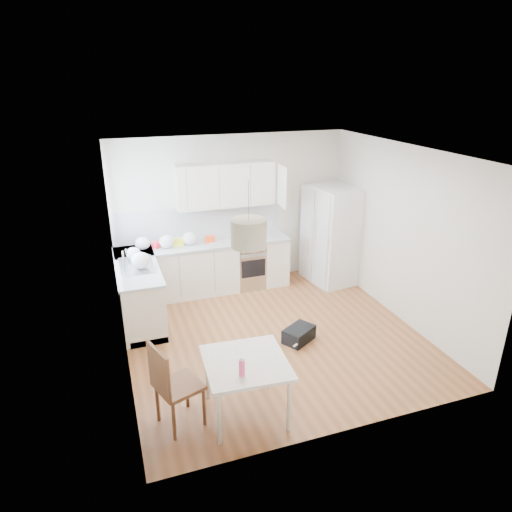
{
  "coord_description": "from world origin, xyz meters",
  "views": [
    {
      "loc": [
        -2.17,
        -5.49,
        3.61
      ],
      "look_at": [
        -0.13,
        0.4,
        1.14
      ],
      "focal_mm": 32.0,
      "sensor_mm": 36.0,
      "label": 1
    }
  ],
  "objects": [
    {
      "name": "refrigerator",
      "position": [
        1.73,
        1.5,
        0.89
      ],
      "size": [
        0.97,
        1.0,
        1.79
      ],
      "primitive_type": null,
      "rotation": [
        0.0,
        0.0,
        0.14
      ],
      "color": "white",
      "rests_on": "floor"
    },
    {
      "name": "ceiling",
      "position": [
        0.0,
        0.0,
        2.7
      ],
      "size": [
        4.2,
        4.2,
        0.0
      ],
      "primitive_type": "plane",
      "rotation": [
        3.14,
        0.0,
        0.0
      ],
      "color": "white",
      "rests_on": "wall_back"
    },
    {
      "name": "grocery_bag_c",
      "position": [
        -0.85,
        1.8,
        1.03
      ],
      "size": [
        0.25,
        0.21,
        0.22
      ],
      "primitive_type": "ellipsoid",
      "color": "white",
      "rests_on": "counter_back"
    },
    {
      "name": "dining_table",
      "position": [
        -0.9,
        -1.48,
        0.63
      ],
      "size": [
        0.96,
        0.96,
        0.71
      ],
      "rotation": [
        0.0,
        0.0,
        -0.07
      ],
      "color": "beige",
      "rests_on": "floor"
    },
    {
      "name": "grocery_bag_a",
      "position": [
        -1.63,
        1.82,
        1.03
      ],
      "size": [
        0.24,
        0.21,
        0.22
      ],
      "primitive_type": "ellipsoid",
      "color": "white",
      "rests_on": "counter_back"
    },
    {
      "name": "floor",
      "position": [
        0.0,
        0.0,
        0.0
      ],
      "size": [
        4.2,
        4.2,
        0.0
      ],
      "primitive_type": "plane",
      "color": "brown",
      "rests_on": "ground"
    },
    {
      "name": "snack_red",
      "position": [
        -1.4,
        1.83,
        0.97
      ],
      "size": [
        0.17,
        0.16,
        0.1
      ],
      "primitive_type": "cube",
      "rotation": [
        0.0,
        0.0,
        0.72
      ],
      "color": "red",
      "rests_on": "counter_back"
    },
    {
      "name": "wall_left",
      "position": [
        -2.1,
        0.0,
        1.35
      ],
      "size": [
        0.0,
        4.2,
        4.2
      ],
      "primitive_type": "plane",
      "rotation": [
        1.57,
        0.0,
        1.57
      ],
      "color": "silver",
      "rests_on": "floor"
    },
    {
      "name": "dining_chair",
      "position": [
        -1.63,
        -1.39,
        0.52
      ],
      "size": [
        0.56,
        0.56,
        1.04
      ],
      "primitive_type": null,
      "rotation": [
        0.0,
        0.0,
        0.33
      ],
      "color": "#513018",
      "rests_on": "floor"
    },
    {
      "name": "snack_orange",
      "position": [
        -0.49,
        1.82,
        0.97
      ],
      "size": [
        0.17,
        0.12,
        0.11
      ],
      "primitive_type": "cube",
      "rotation": [
        0.0,
        0.0,
        0.14
      ],
      "color": "red",
      "rests_on": "counter_back"
    },
    {
      "name": "backsplash_left",
      "position": [
        -2.09,
        1.2,
        1.21
      ],
      "size": [
        0.01,
        1.8,
        0.58
      ],
      "primitive_type": "cube",
      "color": "silver",
      "rests_on": "wall_left"
    },
    {
      "name": "gym_bag",
      "position": [
        0.3,
        -0.27,
        0.11
      ],
      "size": [
        0.55,
        0.5,
        0.21
      ],
      "primitive_type": "cube",
      "rotation": [
        0.0,
        0.0,
        0.54
      ],
      "color": "black",
      "rests_on": "floor"
    },
    {
      "name": "grocery_bag_b",
      "position": [
        -1.24,
        1.76,
        1.03
      ],
      "size": [
        0.25,
        0.21,
        0.22
      ],
      "primitive_type": "ellipsoid",
      "color": "white",
      "rests_on": "counter_back"
    },
    {
      "name": "range_oven",
      "position": [
        0.2,
        1.8,
        0.44
      ],
      "size": [
        0.5,
        0.61,
        0.88
      ],
      "primitive_type": null,
      "color": "#B0B2B5",
      "rests_on": "floor"
    },
    {
      "name": "grocery_bag_e",
      "position": [
        -1.74,
        1.01,
        1.05
      ],
      "size": [
        0.28,
        0.24,
        0.25
      ],
      "primitive_type": "ellipsoid",
      "color": "white",
      "rests_on": "counter_left"
    },
    {
      "name": "upper_cabinets",
      "position": [
        -0.15,
        1.94,
        1.88
      ],
      "size": [
        1.7,
        0.32,
        0.75
      ],
      "primitive_type": "cube",
      "color": "silver",
      "rests_on": "wall_back"
    },
    {
      "name": "cabinets_left",
      "position": [
        -1.8,
        1.2,
        0.44
      ],
      "size": [
        0.6,
        1.8,
        0.88
      ],
      "primitive_type": "cube",
      "color": "silver",
      "rests_on": "floor"
    },
    {
      "name": "wall_right",
      "position": [
        2.1,
        0.0,
        1.35
      ],
      "size": [
        0.0,
        4.2,
        4.2
      ],
      "primitive_type": "plane",
      "rotation": [
        1.57,
        0.0,
        -1.57
      ],
      "color": "silver",
      "rests_on": "floor"
    },
    {
      "name": "backsplash_back",
      "position": [
        -0.6,
        2.09,
        1.21
      ],
      "size": [
        3.0,
        0.01,
        0.58
      ],
      "primitive_type": "cube",
      "color": "silver",
      "rests_on": "wall_back"
    },
    {
      "name": "counter_left",
      "position": [
        -1.8,
        1.2,
        0.9
      ],
      "size": [
        0.64,
        1.82,
        0.04
      ],
      "primitive_type": "cube",
      "color": "#A7AAAC",
      "rests_on": "cabinets_left"
    },
    {
      "name": "wall_back",
      "position": [
        0.0,
        2.1,
        1.35
      ],
      "size": [
        4.2,
        0.0,
        4.2
      ],
      "primitive_type": "plane",
      "rotation": [
        1.57,
        0.0,
        0.0
      ],
      "color": "silver",
      "rests_on": "floor"
    },
    {
      "name": "drink_bottle",
      "position": [
        -1.02,
        -1.72,
        0.82
      ],
      "size": [
        0.08,
        0.08,
        0.23
      ],
      "primitive_type": "cylinder",
      "rotation": [
        0.0,
        0.0,
        0.24
      ],
      "color": "#E13E6A",
      "rests_on": "dining_table"
    },
    {
      "name": "counter_back",
      "position": [
        -0.6,
        1.8,
        0.9
      ],
      "size": [
        3.02,
        0.64,
        0.04
      ],
      "primitive_type": "cube",
      "color": "#A7AAAC",
      "rests_on": "cabinets_back"
    },
    {
      "name": "pendant_lamp",
      "position": [
        -0.86,
        -1.48,
        2.18
      ],
      "size": [
        0.37,
        0.37,
        0.28
      ],
      "primitive_type": "cylinder",
      "rotation": [
        0.0,
        0.0,
        0.04
      ],
      "color": "beige",
      "rests_on": "ceiling"
    },
    {
      "name": "cabinets_back",
      "position": [
        -0.6,
        1.8,
        0.44
      ],
      "size": [
        3.0,
        0.6,
        0.88
      ],
      "primitive_type": "cube",
      "color": "silver",
      "rests_on": "floor"
    },
    {
      "name": "grocery_bag_d",
      "position": [
        -1.81,
        1.41,
        1.02
      ],
      "size": [
        0.23,
        0.19,
        0.2
      ],
      "primitive_type": "ellipsoid",
      "color": "white",
      "rests_on": "counter_back"
    },
    {
      "name": "snack_yellow",
      "position": [
        -1.04,
        1.82,
        0.98
      ],
      "size": [
        0.18,
        0.12,
        0.12
      ],
      "primitive_type": "cube",
      "rotation": [
        0.0,
        0.0,
        -0.04
      ],
      "color": "#FFFC28",
      "rests_on": "counter_back"
    },
    {
      "name": "sink",
      "position": [
        -1.8,
        1.15,
        0.92
      ],
      "size": [
        0.5,
        0.8,
        0.16
      ],
      "primitive_type": null,
      "color": "#B0B2B5",
      "rests_on": "counter_left"
    },
    {
      "name": "window_glassblock",
      "position": [
        -2.09,
        1.15,
        1.75
      ],
      "size": [
        0.02,
        1.0,
        1.0
      ],
      "primitive_type": "cube",
      "color": "#BFE0F9",
      "rests_on": "wall_left"
    }
  ]
}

